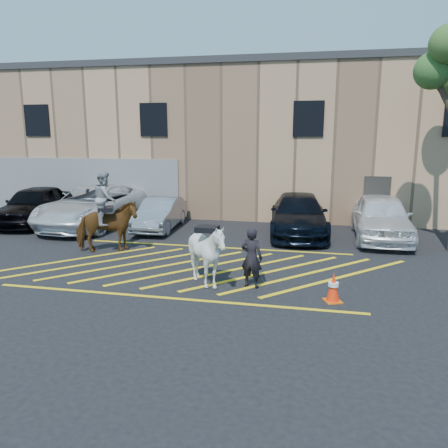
% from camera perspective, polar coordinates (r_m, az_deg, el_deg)
% --- Properties ---
extents(ground, '(90.00, 90.00, 0.00)m').
position_cam_1_polar(ground, '(13.59, -3.19, -5.41)').
color(ground, black).
rests_on(ground, ground).
extents(car_black_suv, '(2.65, 5.17, 1.69)m').
position_cam_1_polar(car_black_suv, '(21.33, -23.48, 2.30)').
color(car_black_suv, black).
rests_on(car_black_suv, ground).
extents(car_white_pickup, '(3.28, 6.46, 1.75)m').
position_cam_1_polar(car_white_pickup, '(19.93, -16.62, 2.27)').
color(car_white_pickup, white).
rests_on(car_white_pickup, ground).
extents(car_silver_sedan, '(1.59, 4.02, 1.30)m').
position_cam_1_polar(car_silver_sedan, '(18.63, -8.33, 1.30)').
color(car_silver_sedan, '#8E929A').
rests_on(car_silver_sedan, ground).
extents(car_blue_suv, '(2.60, 5.55, 1.57)m').
position_cam_1_polar(car_blue_suv, '(17.83, 9.69, 1.21)').
color(car_blue_suv, black).
rests_on(car_blue_suv, ground).
extents(car_white_suv, '(2.11, 5.07, 1.72)m').
position_cam_1_polar(car_white_suv, '(17.77, 19.84, 0.88)').
color(car_white_suv, white).
rests_on(car_white_suv, ground).
extents(handler, '(0.66, 0.51, 1.62)m').
position_cam_1_polar(handler, '(11.53, 3.63, -4.40)').
color(handler, black).
rests_on(handler, ground).
extents(warehouse, '(32.42, 10.20, 7.30)m').
position_cam_1_polar(warehouse, '(24.75, 4.00, 10.99)').
color(warehouse, tan).
rests_on(warehouse, ground).
extents(hatching_zone, '(12.60, 5.12, 0.01)m').
position_cam_1_polar(hatching_zone, '(13.31, -3.52, -5.76)').
color(hatching_zone, yellow).
rests_on(hatching_zone, ground).
extents(mounted_bay, '(2.30, 1.67, 2.77)m').
position_cam_1_polar(mounted_bay, '(15.33, -15.11, 0.49)').
color(mounted_bay, '#5B3615').
rests_on(mounted_bay, ground).
extents(saddled_white, '(1.52, 1.69, 1.76)m').
position_cam_1_polar(saddled_white, '(11.56, -2.19, -3.94)').
color(saddled_white, silver).
rests_on(saddled_white, ground).
extents(traffic_cone, '(0.50, 0.50, 0.73)m').
position_cam_1_polar(traffic_cone, '(10.99, 14.09, -8.01)').
color(traffic_cone, '#FF660A').
rests_on(traffic_cone, ground).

